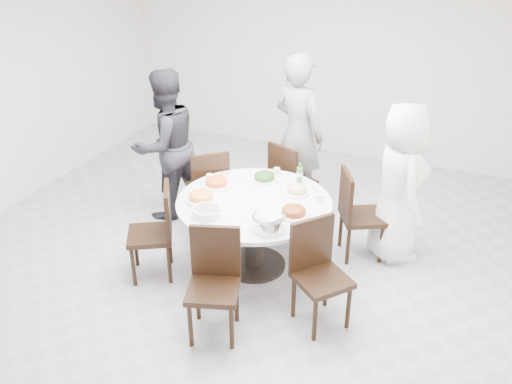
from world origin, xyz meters
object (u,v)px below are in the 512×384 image
at_px(chair_nw, 207,187).
at_px(diner_left, 166,145).
at_px(rice_bowl, 269,223).
at_px(chair_sw, 150,233).
at_px(diner_right, 399,183).
at_px(diner_middle, 298,134).
at_px(chair_ne, 363,215).
at_px(chair_se, 322,277).
at_px(soup_bowl, 207,212).
at_px(dining_table, 254,234).
at_px(chair_n, 293,180).
at_px(beverage_bottle, 300,173).
at_px(chair_s, 213,288).

height_order(chair_nw, diner_left, diner_left).
bearing_deg(rice_bowl, chair_sw, -176.38).
distance_m(diner_right, diner_middle, 1.42).
bearing_deg(chair_ne, diner_left, 62.35).
distance_m(chair_se, diner_right, 1.43).
height_order(diner_right, soup_bowl, diner_right).
bearing_deg(diner_left, chair_se, 85.35).
height_order(dining_table, rice_bowl, rice_bowl).
xyz_separation_m(dining_table, diner_left, (-1.35, 0.64, 0.50)).
xyz_separation_m(chair_n, chair_sw, (-0.90, -1.62, 0.00)).
height_order(chair_nw, beverage_bottle, beverage_bottle).
distance_m(chair_s, diner_middle, 2.48).
xyz_separation_m(chair_nw, chair_sw, (-0.06, -1.10, 0.00)).
bearing_deg(beverage_bottle, chair_ne, 5.99).
distance_m(dining_table, soup_bowl, 0.67).
relative_size(chair_se, soup_bowl, 3.65).
bearing_deg(dining_table, chair_se, -33.53).
xyz_separation_m(dining_table, chair_se, (0.86, -0.57, 0.10)).
xyz_separation_m(diner_middle, soup_bowl, (-0.26, -1.82, -0.15)).
height_order(chair_ne, diner_left, diner_left).
xyz_separation_m(dining_table, chair_n, (0.03, 1.10, 0.10)).
xyz_separation_m(diner_middle, rice_bowl, (0.34, -1.82, -0.13)).
bearing_deg(chair_ne, diner_middle, 24.41).
distance_m(dining_table, chair_nw, 1.00).
relative_size(chair_sw, soup_bowl, 3.65).
relative_size(diner_left, soup_bowl, 6.69).
xyz_separation_m(chair_se, diner_middle, (-0.88, 1.96, 0.46)).
bearing_deg(chair_nw, diner_left, -47.54).
height_order(rice_bowl, soup_bowl, rice_bowl).
bearing_deg(diner_middle, chair_sw, 88.40).
bearing_deg(chair_ne, beverage_bottle, 68.85).
height_order(chair_n, chair_s, same).
relative_size(diner_middle, beverage_bottle, 8.76).
height_order(chair_ne, soup_bowl, chair_ne).
bearing_deg(chair_nw, soup_bowl, 76.16).
bearing_deg(dining_table, rice_bowl, -53.91).
bearing_deg(rice_bowl, chair_n, 100.80).
bearing_deg(chair_n, chair_se, 140.58).
bearing_deg(chair_s, rice_bowl, 50.42).
relative_size(chair_n, soup_bowl, 3.65).
bearing_deg(diner_left, chair_nw, 107.74).
distance_m(chair_ne, chair_nw, 1.76).
bearing_deg(chair_s, chair_sw, 132.89).
bearing_deg(soup_bowl, diner_right, 38.05).
distance_m(chair_nw, beverage_bottle, 1.15).
bearing_deg(rice_bowl, diner_left, 147.18).
bearing_deg(dining_table, chair_n, 88.59).
relative_size(dining_table, soup_bowl, 5.77).
xyz_separation_m(chair_ne, chair_nw, (-1.75, -0.04, 0.00)).
xyz_separation_m(chair_n, rice_bowl, (0.29, -1.54, 0.34)).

